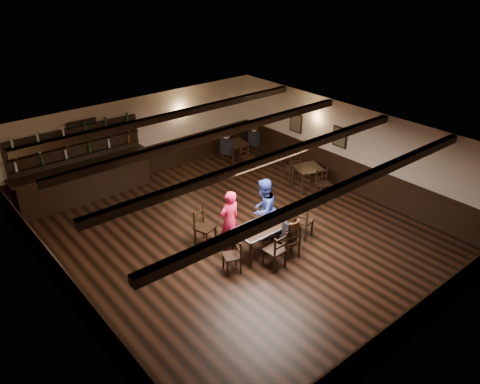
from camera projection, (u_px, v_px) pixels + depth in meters
ground at (239, 237)px, 12.39m from camera, size 10.00×10.00×0.00m
room_shell at (238, 178)px, 11.61m from camera, size 9.02×10.02×2.71m
dining_table at (265, 228)px, 11.55m from camera, size 1.60×0.81×0.75m
chair_near_left at (277, 249)px, 10.94m from camera, size 0.47×0.45×0.97m
chair_near_right at (291, 239)px, 11.34m from camera, size 0.52×0.50×0.92m
chair_end_left at (235, 253)px, 10.90m from camera, size 0.50×0.51×0.86m
chair_end_right at (302, 219)px, 12.12m from camera, size 0.55×0.56×0.98m
chair_far_pushed at (202, 224)px, 11.91m from camera, size 0.57×0.56×0.98m
woman_pink at (230, 220)px, 11.62m from camera, size 0.59×0.39×1.61m
man_blue at (263, 209)px, 12.02m from camera, size 0.98×0.87×1.68m
seated_person at (291, 227)px, 11.25m from camera, size 0.35×0.53×0.87m
cake at (251, 228)px, 11.32m from camera, size 0.31×0.31×0.10m
plate_stack_a at (266, 224)px, 11.43m from camera, size 0.15×0.15×0.14m
plate_stack_b at (269, 219)px, 11.56m from camera, size 0.18×0.18×0.21m
tea_light at (263, 222)px, 11.58m from camera, size 0.05×0.05×0.06m
salt_shaker at (276, 221)px, 11.59m from camera, size 0.04×0.04×0.10m
pepper_shaker at (280, 220)px, 11.65m from camera, size 0.03×0.03×0.08m
drink_glass at (268, 217)px, 11.73m from camera, size 0.07×0.07×0.11m
menu_red at (282, 220)px, 11.72m from camera, size 0.31×0.24×0.00m
menu_blue at (278, 216)px, 11.92m from camera, size 0.31×0.25×0.00m
bar_counter at (83, 176)px, 14.05m from camera, size 4.20×0.70×2.20m
back_table_a at (308, 170)px, 14.59m from camera, size 1.04×1.04×0.75m
back_table_b at (235, 146)px, 16.43m from camera, size 0.83×0.83×0.75m
bg_patron_left at (227, 143)px, 16.05m from camera, size 0.30×0.42×0.80m
bg_patron_right at (254, 136)px, 16.77m from camera, size 0.31×0.41×0.75m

